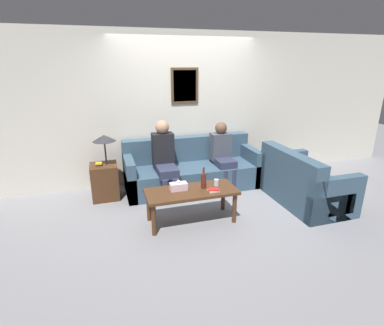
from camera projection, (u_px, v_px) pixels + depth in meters
The scene contains 12 objects.
ground_plane at pixel (201, 198), 4.86m from camera, with size 16.00×16.00×0.00m, color gray.
wall_back at pixel (184, 109), 5.29m from camera, with size 9.00×0.08×2.60m.
couch_main at pixel (192, 170), 5.22m from camera, with size 2.28×0.84×0.84m.
couch_side at pixel (303, 185), 4.61m from camera, with size 0.84×1.38×0.84m.
coffee_table at pixel (191, 195), 4.02m from camera, with size 1.22×0.51×0.46m.
side_table_with_lamp at pixel (105, 177), 4.74m from camera, with size 0.43×0.41×1.04m.
wine_bottle at pixel (204, 180), 4.04m from camera, with size 0.07×0.07×0.30m.
drinking_glass at pixel (216, 182), 4.14m from camera, with size 0.07×0.07×0.09m.
book_stack at pixel (214, 190), 3.96m from camera, with size 0.15×0.11×0.04m.
tissue_box at pixel (179, 186), 3.99m from camera, with size 0.23×0.12×0.14m.
person_left at pixel (165, 157), 4.79m from camera, with size 0.34×0.65×1.22m.
person_right at pixel (223, 153), 5.14m from camera, with size 0.34×0.57×1.12m.
Camera 1 is at (-1.43, -4.18, 2.10)m, focal length 28.00 mm.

